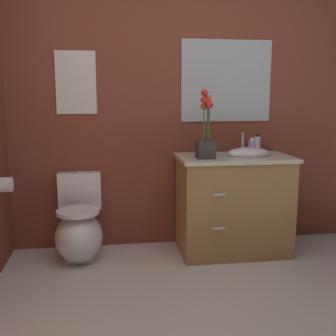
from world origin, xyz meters
name	(u,v)px	position (x,y,z in m)	size (l,w,h in m)	color
wall_back	(195,104)	(0.20, 1.74, 1.25)	(4.36, 0.05, 2.50)	brown
toilet	(79,230)	(-0.82, 1.44, 0.24)	(0.38, 0.59, 0.69)	white
vanity_cabinet	(234,203)	(0.47, 1.42, 0.43)	(0.94, 0.56, 1.01)	#9E7242
flower_vase	(206,136)	(0.20, 1.33, 1.01)	(0.14, 0.14, 0.55)	#38332D
soap_bottle	(257,144)	(0.71, 1.55, 0.91)	(0.05, 0.05, 0.17)	white
lotion_bottle	(252,148)	(0.61, 1.40, 0.90)	(0.06, 0.06, 0.15)	#B28CBF
wall_poster	(76,83)	(-0.82, 1.71, 1.43)	(0.33, 0.01, 0.52)	silver
wall_mirror	(226,81)	(0.47, 1.71, 1.45)	(0.80, 0.01, 0.70)	#B2BCC6
toilet_paper_roll	(4,185)	(-1.33, 1.25, 0.68)	(0.11, 0.11, 0.11)	white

